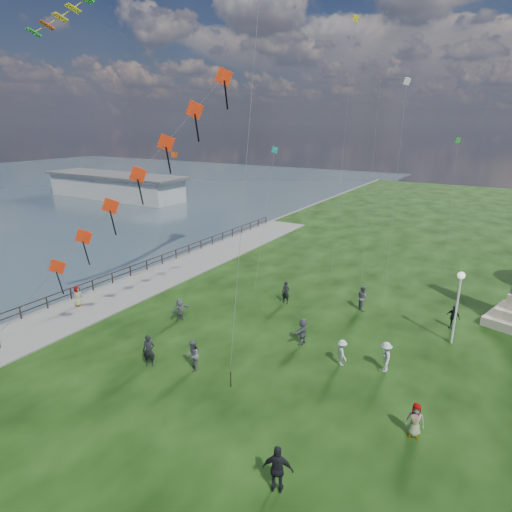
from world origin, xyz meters
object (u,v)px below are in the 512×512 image
Objects in this scene: person_2 at (342,353)px; person_7 at (363,298)px; person_8 at (386,357)px; person_6 at (286,292)px; person_9 at (453,317)px; person_11 at (303,331)px; lamppost at (459,293)px; person_1 at (192,355)px; person_10 at (78,297)px; person_4 at (415,420)px; pier_pavilion at (115,186)px; person_5 at (180,309)px; person_3 at (278,469)px; person_0 at (149,350)px.

person_7 reaches higher than person_2.
person_2 is 2.34m from person_8.
person_6 is 1.07× the size of person_9.
person_2 is 0.92× the size of person_11.
lamppost is 16.04m from person_1.
person_6 is 15.36m from person_10.
person_10 is (-12.61, 2.25, -0.13)m from person_1.
person_4 reaches higher than person_2.
pier_pavilion is 17.46× the size of person_6.
person_9 is 10.35m from person_11.
pier_pavilion is 66.08m from person_2.
person_1 is 11.55m from person_4.
person_8 is at bearing -67.51° from person_5.
person_4 is 0.96× the size of person_11.
pier_pavilion is 19.32× the size of person_5.
person_5 is (-11.56, -0.24, 0.01)m from person_2.
person_4 is (11.51, 0.91, -0.11)m from person_1.
person_9 is (61.33, -25.97, -1.04)m from pier_pavilion.
person_7 is (10.22, 8.17, 0.13)m from person_5.
person_10 is 16.87m from person_11.
person_3 is at bearing -133.62° from person_4.
person_3 is at bearing 23.63° from person_11.
person_11 reaches higher than person_9.
person_7 is 8.11m from person_8.
person_3 is 1.07× the size of person_7.
person_3 is at bearing -65.44° from person_6.
person_1 is 1.16× the size of person_5.
person_10 is at bearing 52.20° from person_2.
lamppost is (61.59, -28.16, 1.52)m from pier_pavilion.
person_7 is at bearing -153.77° from person_9.
person_3 reaches higher than person_4.
pier_pavilion is 18.15× the size of person_11.
person_3 reaches higher than person_7.
person_0 reaches higher than person_9.
person_7 is (-1.34, 7.93, 0.15)m from person_2.
person_2 is (56.62, -34.05, -1.08)m from pier_pavilion.
person_7 reaches higher than person_10.
person_11 is at bearing -118.73° from person_8.
lamppost is 11.88m from person_6.
person_5 is at bearing 157.21° from person_4.
person_1 reaches higher than person_4.
lamppost is 3.37m from person_9.
person_0 is 1.23× the size of person_2.
lamppost is at bearing -149.79° from person_7.
person_1 is 10.80m from person_6.
person_8 is at bearing -33.07° from person_6.
person_0 is 1.09× the size of person_8.
person_6 is (-11.61, 0.19, -2.50)m from lamppost.
person_1 is at bearing 114.82° from person_7.
person_1 is at bearing -37.89° from pier_pavilion.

